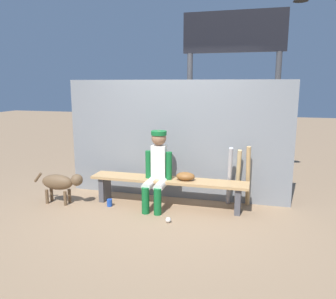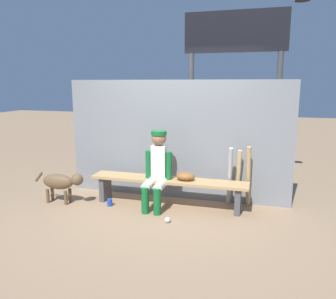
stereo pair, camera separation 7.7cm
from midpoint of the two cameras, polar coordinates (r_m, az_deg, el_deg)
The scene contains 13 objects.
ground_plane at distance 5.19m, azimuth -0.43°, elevation -9.51°, with size 30.00×30.00×0.00m, color #937556.
chainlink_fence at distance 5.34m, azimuth 0.76°, elevation 1.59°, with size 3.61×0.03×1.89m, color gray.
dugout_bench at distance 5.09m, azimuth -0.44°, elevation -6.00°, with size 2.39×0.36×0.42m.
player_seated at distance 4.95m, azimuth -2.34°, elevation -3.06°, with size 0.41×0.55×1.15m.
baseball_glove at distance 4.98m, azimuth 2.54°, elevation -4.56°, with size 0.28×0.20×0.12m, color brown.
bat_aluminum_silver at distance 5.13m, azimuth 9.97°, elevation -4.53°, with size 0.06×0.06×0.94m, color #B7B7BC.
bat_wood_natural at distance 5.21m, azimuth 11.39°, elevation -4.60°, with size 0.06×0.06×0.88m, color tan.
bat_wood_tan at distance 5.16m, azimuth 13.03°, elevation -4.48°, with size 0.06×0.06×0.94m, color tan.
baseball at distance 4.59m, azimuth -0.46°, elevation -11.87°, with size 0.07×0.07×0.07m, color white.
cup_on_ground at distance 5.24m, azimuth -10.32°, elevation -8.88°, with size 0.08×0.08×0.11m, color #1E47AD.
cup_on_bench at distance 5.10m, azimuth -0.76°, elevation -4.23°, with size 0.08×0.08×0.11m, color red.
scoreboard at distance 6.22m, azimuth 11.31°, elevation 15.19°, with size 2.06×0.27×3.31m.
dog at distance 5.45m, azimuth -18.18°, elevation -5.37°, with size 0.84×0.20×0.49m.
Camera 1 is at (1.27, -4.69, 1.84)m, focal length 35.87 mm.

